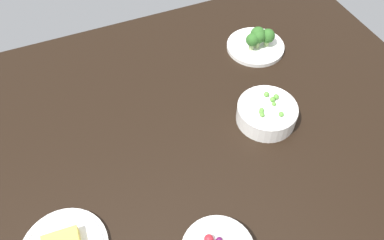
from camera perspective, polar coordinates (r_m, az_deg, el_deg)
name	(u,v)px	position (r cm, az deg, el deg)	size (l,w,h in cm)	color
dining_table	(192,129)	(112.24, 0.00, -1.29)	(151.19, 107.95, 4.00)	black
plate_broccoli	(257,43)	(133.86, 9.57, 11.19)	(19.38, 19.38, 8.48)	white
bowl_peas	(267,113)	(111.52, 10.98, 1.07)	(17.10, 17.10, 6.86)	white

